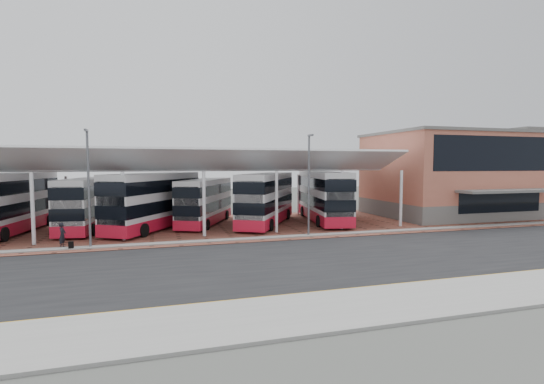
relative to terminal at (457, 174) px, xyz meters
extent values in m
plane|color=#434540|center=(-23.00, -13.92, -4.66)|extent=(140.00, 140.00, 0.00)
cube|color=black|center=(-23.00, -14.92, -4.65)|extent=(120.00, 14.00, 0.02)
cube|color=brown|center=(-21.00, -0.92, -4.63)|extent=(72.00, 16.00, 0.06)
cube|color=gray|center=(-23.00, -22.92, -4.59)|extent=(120.00, 4.00, 0.14)
cube|color=gray|center=(-23.00, -7.72, -4.59)|extent=(120.00, 0.80, 0.14)
cube|color=#C68800|center=(-23.00, -20.92, -4.63)|extent=(120.00, 0.12, 0.01)
cube|color=#C68800|center=(-23.00, -20.62, -4.63)|extent=(120.00, 0.12, 0.01)
cylinder|color=white|center=(-41.00, -5.42, -2.06)|extent=(0.26, 0.26, 5.20)
cylinder|color=white|center=(-41.00, 5.58, -2.36)|extent=(0.26, 0.26, 4.60)
cylinder|color=white|center=(-35.00, -5.42, -2.06)|extent=(0.26, 0.26, 5.20)
cylinder|color=white|center=(-35.00, 5.58, -2.36)|extent=(0.26, 0.26, 4.60)
cylinder|color=white|center=(-29.00, -5.42, -2.06)|extent=(0.26, 0.26, 5.20)
cylinder|color=white|center=(-29.00, 5.58, -2.36)|extent=(0.26, 0.26, 4.60)
cylinder|color=white|center=(-23.00, -5.42, -2.06)|extent=(0.26, 0.26, 5.20)
cylinder|color=white|center=(-23.00, 5.58, -2.36)|extent=(0.26, 0.26, 4.60)
cylinder|color=white|center=(-17.00, -5.42, -2.06)|extent=(0.26, 0.26, 5.20)
cylinder|color=white|center=(-17.00, 5.58, -2.36)|extent=(0.26, 0.26, 4.60)
cylinder|color=white|center=(-11.00, -5.42, -2.06)|extent=(0.26, 0.26, 5.20)
cylinder|color=white|center=(-11.00, 5.58, -2.36)|extent=(0.26, 0.26, 4.60)
cube|color=white|center=(-29.00, -3.22, 1.44)|extent=(37.00, 4.95, 1.95)
cube|color=white|center=(-29.00, 2.38, 1.24)|extent=(37.00, 7.12, 1.43)
cube|color=slate|center=(0.00, 0.08, -3.76)|extent=(18.00, 12.00, 1.80)
cube|color=#C26C54|center=(0.00, 0.08, 0.74)|extent=(18.00, 12.00, 7.20)
cube|color=black|center=(0.00, -5.82, 2.14)|extent=(16.00, 0.25, 3.40)
cube|color=black|center=(0.00, -5.82, -2.56)|extent=(10.00, 0.25, 2.20)
cube|color=slate|center=(0.00, -6.92, -1.46)|extent=(11.00, 2.40, 0.25)
cube|color=slate|center=(0.00, 0.08, 4.44)|extent=(18.40, 12.40, 0.30)
cube|color=gray|center=(25.00, 10.08, 0.34)|extent=(30.00, 20.00, 10.00)
cube|color=slate|center=(25.00, 10.08, 5.44)|extent=(30.50, 20.50, 0.30)
cylinder|color=slate|center=(-37.00, -7.62, -0.66)|extent=(0.16, 0.16, 8.00)
cube|color=slate|center=(-37.00, -7.92, 3.34)|extent=(0.15, 0.90, 0.15)
cylinder|color=slate|center=(-21.00, -7.62, -0.66)|extent=(0.16, 0.16, 8.00)
cube|color=slate|center=(-21.00, -7.92, 3.34)|extent=(0.15, 0.90, 0.15)
cube|color=silver|center=(-44.16, 0.35, -1.97)|extent=(4.61, 12.31, 4.70)
cube|color=red|center=(-44.16, 0.35, -3.89)|extent=(4.66, 12.36, 0.98)
cube|color=black|center=(-44.16, 0.35, -2.47)|extent=(4.66, 12.36, 1.04)
cube|color=black|center=(-44.16, 0.35, -0.72)|extent=(4.66, 12.36, 1.04)
cylinder|color=black|center=(-43.42, -3.67, -4.05)|extent=(0.48, 1.13, 1.09)
cylinder|color=black|center=(-44.89, 4.37, -4.05)|extent=(0.48, 1.13, 1.09)
cylinder|color=black|center=(-42.19, 3.93, -4.05)|extent=(0.48, 1.13, 1.09)
cube|color=silver|center=(-38.31, 0.78, -2.24)|extent=(3.84, 11.05, 4.23)
cube|color=red|center=(-38.31, 0.78, -3.96)|extent=(3.88, 11.09, 0.89)
cube|color=black|center=(-38.31, 0.78, -2.68)|extent=(3.88, 11.09, 0.93)
cube|color=black|center=(-38.31, 0.78, -1.11)|extent=(3.88, 11.09, 0.93)
cube|color=black|center=(-39.01, -4.53, -2.34)|extent=(2.21, 0.38, 3.54)
cylinder|color=black|center=(-39.98, -2.49, -4.11)|extent=(0.40, 1.01, 0.98)
cylinder|color=black|center=(-37.54, -2.81, -4.11)|extent=(0.40, 1.01, 0.98)
cylinder|color=black|center=(-39.09, 4.38, -4.11)|extent=(0.40, 1.01, 0.98)
cylinder|color=black|center=(-36.65, 4.06, -4.11)|extent=(0.40, 1.01, 0.98)
cube|color=silver|center=(-32.76, -0.62, -2.01)|extent=(8.54, 11.52, 4.64)
cube|color=red|center=(-32.76, -0.62, -3.90)|extent=(8.60, 11.58, 0.97)
cube|color=black|center=(-32.76, -0.62, -2.49)|extent=(8.60, 11.58, 1.03)
cube|color=black|center=(-32.76, -0.62, -0.77)|extent=(8.60, 11.58, 1.03)
cube|color=black|center=(-35.85, -5.62, -2.12)|extent=(2.12, 1.37, 3.89)
cylinder|color=black|center=(-35.90, -3.14, -4.06)|extent=(0.82, 1.08, 1.08)
cylinder|color=black|center=(-33.61, -4.56, -4.06)|extent=(0.82, 1.08, 1.08)
cylinder|color=black|center=(-31.91, 3.33, -4.06)|extent=(0.82, 1.08, 1.08)
cylinder|color=black|center=(-29.61, 1.91, -4.06)|extent=(0.82, 1.08, 1.08)
cube|color=silver|center=(-28.13, 0.89, -2.34)|extent=(6.43, 10.39, 4.04)
cube|color=red|center=(-28.13, 0.89, -3.99)|extent=(6.48, 10.44, 0.85)
cube|color=black|center=(-28.13, 0.89, -2.77)|extent=(6.48, 10.44, 0.89)
cube|color=black|center=(-28.13, 0.89, -1.26)|extent=(6.48, 10.44, 0.89)
cube|color=black|center=(-30.26, -3.78, -2.44)|extent=(1.96, 0.96, 3.39)
cylinder|color=black|center=(-30.58, -1.64, -4.13)|extent=(0.63, 0.97, 0.94)
cylinder|color=black|center=(-28.44, -2.61, -4.13)|extent=(0.63, 0.97, 0.94)
cylinder|color=black|center=(-27.83, 4.39, -4.13)|extent=(0.63, 0.97, 0.94)
cylinder|color=black|center=(-25.69, 3.41, -4.13)|extent=(0.63, 0.97, 0.94)
cube|color=silver|center=(-22.58, -0.81, -2.05)|extent=(8.14, 11.44, 4.56)
cube|color=red|center=(-22.58, -0.81, -3.91)|extent=(8.20, 11.49, 0.96)
cube|color=black|center=(-22.58, -0.81, -2.53)|extent=(8.20, 11.49, 1.01)
cube|color=black|center=(-22.58, -0.81, -0.83)|extent=(8.20, 11.49, 1.01)
cube|color=black|center=(-25.47, -5.82, -2.16)|extent=(2.12, 1.29, 3.82)
cylinder|color=black|center=(-25.59, -3.38, -4.07)|extent=(0.79, 1.07, 1.06)
cylinder|color=black|center=(-23.30, -4.71, -4.07)|extent=(0.79, 1.07, 1.06)
cylinder|color=black|center=(-21.86, 3.09, -4.07)|extent=(0.79, 1.07, 1.06)
cylinder|color=black|center=(-19.56, 1.76, -4.07)|extent=(0.79, 1.07, 1.06)
cube|color=silver|center=(-16.56, -0.47, -1.99)|extent=(4.75, 12.26, 4.68)
cube|color=red|center=(-16.56, -0.47, -3.89)|extent=(4.80, 12.31, 0.98)
cube|color=black|center=(-16.56, -0.47, -2.48)|extent=(4.80, 12.31, 1.03)
cube|color=black|center=(-16.56, -0.47, -0.74)|extent=(4.80, 12.31, 1.03)
cube|color=black|center=(-17.58, -6.32, -2.10)|extent=(2.43, 0.53, 3.92)
cylinder|color=black|center=(-18.56, -4.01, -4.05)|extent=(0.49, 1.12, 1.09)
cylinder|color=black|center=(-15.88, -4.48, -4.05)|extent=(0.49, 1.12, 1.09)
cylinder|color=black|center=(-17.24, 3.54, -4.05)|extent=(0.49, 1.12, 1.09)
cylinder|color=black|center=(-14.56, 3.07, -4.05)|extent=(0.49, 1.12, 1.09)
imported|color=black|center=(-38.82, -7.11, -3.74)|extent=(0.52, 0.69, 1.72)
cube|color=black|center=(-38.15, -7.92, -4.33)|extent=(0.31, 0.22, 0.54)
camera|label=1|loc=(-32.62, -36.65, 1.07)|focal=26.00mm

